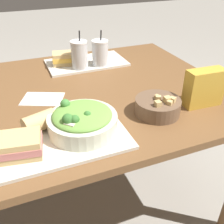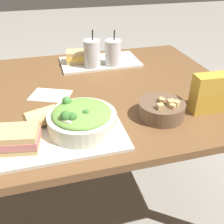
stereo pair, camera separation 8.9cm
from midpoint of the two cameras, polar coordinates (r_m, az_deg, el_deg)
The scene contains 13 objects.
ground_plane at distance 1.62m, azimuth -5.13°, elevation -18.36°, with size 12.00×12.00×0.00m, color gray.
dining_table at distance 1.21m, azimuth -6.52°, elevation 1.04°, with size 1.47×1.02×0.70m.
tray_near at distance 0.88m, azimuth -8.06°, elevation -5.66°, with size 0.43×0.24×0.01m.
tray_far at distance 1.49m, azimuth -0.92°, elevation 10.82°, with size 0.43×0.24×0.01m.
salad_bowl at distance 0.89m, azimuth -3.52°, elevation -1.44°, with size 0.24×0.24×0.10m.
soup_bowl at distance 1.00m, azimuth 13.23°, elevation 0.62°, with size 0.17×0.17×0.08m.
sandwich_near at distance 0.84m, azimuth -16.88°, elevation -5.70°, with size 0.14×0.12×0.06m.
baguette_near at distance 0.93m, azimuth -12.40°, elevation -1.16°, with size 0.12×0.09×0.06m.
sandwich_far at distance 1.46m, azimuth -5.74°, elevation 11.86°, with size 0.13×0.11×0.06m.
drink_cup_dark at distance 1.39m, azimuth -2.49°, elevation 12.35°, with size 0.09×0.09×0.19m.
drink_cup_red at distance 1.42m, azimuth 2.07°, elevation 12.60°, with size 0.09×0.09×0.18m.
chip_bag at distance 1.08m, azimuth 23.19°, elevation 3.77°, with size 0.16×0.07×0.15m.
napkin_folded at distance 1.16m, azimuth -11.10°, elevation 3.53°, with size 0.20×0.18×0.00m.
Camera 2 is at (-0.10, -1.05, 1.24)m, focal length 42.00 mm.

